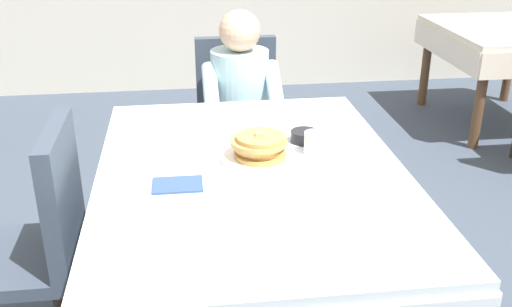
{
  "coord_description": "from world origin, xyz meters",
  "views": [
    {
      "loc": [
        -0.24,
        -1.91,
        1.65
      ],
      "look_at": [
        0.02,
        0.02,
        0.79
      ],
      "focal_mm": 41.67,
      "sensor_mm": 36.0,
      "label": 1
    }
  ],
  "objects_px": {
    "chair_left_side": "(39,234)",
    "bowl_butter": "(305,136)",
    "dining_table_main": "(252,191)",
    "syrup_pitcher": "(195,135)",
    "cup_coffee": "(315,143)",
    "spoon_near_edge": "(276,206)",
    "fork_left_of_plate": "(208,165)",
    "background_table_far": "(503,43)",
    "breakfast_stack": "(260,146)",
    "knife_right_of_plate": "(311,159)",
    "diner_person": "(241,98)",
    "plate_breakfast": "(259,158)",
    "chair_diner": "(238,113)"
  },
  "relations": [
    {
      "from": "cup_coffee",
      "to": "bowl_butter",
      "type": "relative_size",
      "value": 1.03
    },
    {
      "from": "bowl_butter",
      "to": "diner_person",
      "type": "bearing_deg",
      "value": 102.25
    },
    {
      "from": "background_table_far",
      "to": "syrup_pitcher",
      "type": "bearing_deg",
      "value": -140.78
    },
    {
      "from": "cup_coffee",
      "to": "spoon_near_edge",
      "type": "bearing_deg",
      "value": -118.05
    },
    {
      "from": "bowl_butter",
      "to": "dining_table_main",
      "type": "bearing_deg",
      "value": -136.75
    },
    {
      "from": "plate_breakfast",
      "to": "bowl_butter",
      "type": "relative_size",
      "value": 2.55
    },
    {
      "from": "plate_breakfast",
      "to": "fork_left_of_plate",
      "type": "height_order",
      "value": "plate_breakfast"
    },
    {
      "from": "knife_right_of_plate",
      "to": "background_table_far",
      "type": "relative_size",
      "value": 0.18
    },
    {
      "from": "dining_table_main",
      "to": "syrup_pitcher",
      "type": "xyz_separation_m",
      "value": [
        -0.19,
        0.26,
        0.13
      ]
    },
    {
      "from": "chair_left_side",
      "to": "bowl_butter",
      "type": "relative_size",
      "value": 8.45
    },
    {
      "from": "cup_coffee",
      "to": "fork_left_of_plate",
      "type": "height_order",
      "value": "cup_coffee"
    },
    {
      "from": "chair_diner",
      "to": "diner_person",
      "type": "distance_m",
      "value": 0.21
    },
    {
      "from": "dining_table_main",
      "to": "chair_left_side",
      "type": "distance_m",
      "value": 0.78
    },
    {
      "from": "chair_left_side",
      "to": "syrup_pitcher",
      "type": "height_order",
      "value": "chair_left_side"
    },
    {
      "from": "syrup_pitcher",
      "to": "diner_person",
      "type": "bearing_deg",
      "value": 71.02
    },
    {
      "from": "bowl_butter",
      "to": "syrup_pitcher",
      "type": "xyz_separation_m",
      "value": [
        -0.43,
        0.03,
        0.02
      ]
    },
    {
      "from": "breakfast_stack",
      "to": "background_table_far",
      "type": "xyz_separation_m",
      "value": [
        2.11,
        2.1,
        -0.17
      ]
    },
    {
      "from": "bowl_butter",
      "to": "spoon_near_edge",
      "type": "bearing_deg",
      "value": -110.97
    },
    {
      "from": "chair_diner",
      "to": "syrup_pitcher",
      "type": "distance_m",
      "value": 0.98
    },
    {
      "from": "breakfast_stack",
      "to": "knife_right_of_plate",
      "type": "relative_size",
      "value": 1.04
    },
    {
      "from": "dining_table_main",
      "to": "fork_left_of_plate",
      "type": "height_order",
      "value": "fork_left_of_plate"
    },
    {
      "from": "dining_table_main",
      "to": "diner_person",
      "type": "bearing_deg",
      "value": 86.14
    },
    {
      "from": "fork_left_of_plate",
      "to": "spoon_near_edge",
      "type": "xyz_separation_m",
      "value": [
        0.2,
        -0.34,
        0.0
      ]
    },
    {
      "from": "fork_left_of_plate",
      "to": "background_table_far",
      "type": "xyz_separation_m",
      "value": [
        2.3,
        2.12,
        -0.12
      ]
    },
    {
      "from": "cup_coffee",
      "to": "background_table_far",
      "type": "distance_m",
      "value": 2.8
    },
    {
      "from": "fork_left_of_plate",
      "to": "background_table_far",
      "type": "distance_m",
      "value": 3.13
    },
    {
      "from": "bowl_butter",
      "to": "chair_left_side",
      "type": "bearing_deg",
      "value": -167.43
    },
    {
      "from": "plate_breakfast",
      "to": "cup_coffee",
      "type": "xyz_separation_m",
      "value": [
        0.22,
        0.04,
        0.03
      ]
    },
    {
      "from": "diner_person",
      "to": "breakfast_stack",
      "type": "relative_size",
      "value": 5.36
    },
    {
      "from": "chair_left_side",
      "to": "breakfast_stack",
      "type": "xyz_separation_m",
      "value": [
        0.81,
        0.07,
        0.27
      ]
    },
    {
      "from": "diner_person",
      "to": "bowl_butter",
      "type": "xyz_separation_m",
      "value": [
        0.17,
        -0.79,
        0.09
      ]
    },
    {
      "from": "chair_left_side",
      "to": "chair_diner",
      "type": "bearing_deg",
      "value": -35.65
    },
    {
      "from": "syrup_pitcher",
      "to": "spoon_near_edge",
      "type": "xyz_separation_m",
      "value": [
        0.23,
        -0.55,
        -0.04
      ]
    },
    {
      "from": "syrup_pitcher",
      "to": "knife_right_of_plate",
      "type": "height_order",
      "value": "syrup_pitcher"
    },
    {
      "from": "breakfast_stack",
      "to": "cup_coffee",
      "type": "relative_size",
      "value": 1.85
    },
    {
      "from": "cup_coffee",
      "to": "syrup_pitcher",
      "type": "xyz_separation_m",
      "value": [
        -0.44,
        0.15,
        -0.01
      ]
    },
    {
      "from": "bowl_butter",
      "to": "fork_left_of_plate",
      "type": "xyz_separation_m",
      "value": [
        -0.39,
        -0.17,
        -0.02
      ]
    },
    {
      "from": "chair_left_side",
      "to": "spoon_near_edge",
      "type": "xyz_separation_m",
      "value": [
        0.81,
        -0.29,
        0.21
      ]
    },
    {
      "from": "chair_left_side",
      "to": "background_table_far",
      "type": "height_order",
      "value": "chair_left_side"
    },
    {
      "from": "chair_diner",
      "to": "bowl_butter",
      "type": "bearing_deg",
      "value": 100.27
    },
    {
      "from": "spoon_near_edge",
      "to": "chair_diner",
      "type": "bearing_deg",
      "value": 91.86
    },
    {
      "from": "chair_diner",
      "to": "knife_right_of_plate",
      "type": "relative_size",
      "value": 4.65
    },
    {
      "from": "chair_left_side",
      "to": "bowl_butter",
      "type": "height_order",
      "value": "chair_left_side"
    },
    {
      "from": "breakfast_stack",
      "to": "syrup_pitcher",
      "type": "relative_size",
      "value": 2.61
    },
    {
      "from": "plate_breakfast",
      "to": "breakfast_stack",
      "type": "bearing_deg",
      "value": 26.19
    },
    {
      "from": "bowl_butter",
      "to": "syrup_pitcher",
      "type": "relative_size",
      "value": 1.37
    },
    {
      "from": "cup_coffee",
      "to": "knife_right_of_plate",
      "type": "distance_m",
      "value": 0.07
    },
    {
      "from": "diner_person",
      "to": "fork_left_of_plate",
      "type": "distance_m",
      "value": 0.99
    },
    {
      "from": "breakfast_stack",
      "to": "bowl_butter",
      "type": "distance_m",
      "value": 0.26
    },
    {
      "from": "chair_left_side",
      "to": "diner_person",
      "type": "bearing_deg",
      "value": -39.6
    }
  ]
}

